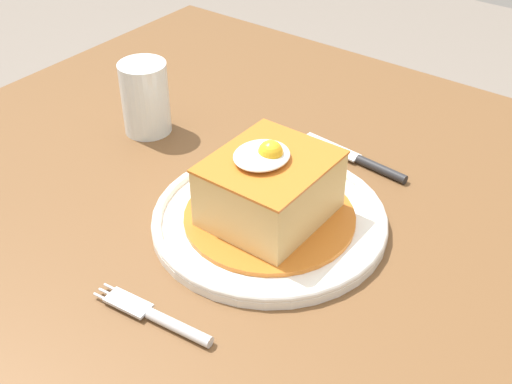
{
  "coord_description": "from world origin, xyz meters",
  "views": [
    {
      "loc": [
        -0.43,
        -0.45,
        1.25
      ],
      "look_at": [
        0.07,
        -0.07,
        0.79
      ],
      "focal_mm": 46.54,
      "sensor_mm": 36.0,
      "label": 1
    }
  ],
  "objects_px": {
    "fork": "(162,319)",
    "drinking_glass": "(146,102)",
    "main_plate": "(269,219)",
    "knife": "(366,163)"
  },
  "relations": [
    {
      "from": "main_plate",
      "to": "fork",
      "type": "distance_m",
      "value": 0.19
    },
    {
      "from": "main_plate",
      "to": "fork",
      "type": "relative_size",
      "value": 1.97
    },
    {
      "from": "fork",
      "to": "knife",
      "type": "height_order",
      "value": "same"
    },
    {
      "from": "fork",
      "to": "drinking_glass",
      "type": "height_order",
      "value": "drinking_glass"
    },
    {
      "from": "main_plate",
      "to": "drinking_glass",
      "type": "bearing_deg",
      "value": 74.91
    },
    {
      "from": "knife",
      "to": "drinking_glass",
      "type": "relative_size",
      "value": 1.58
    },
    {
      "from": "fork",
      "to": "knife",
      "type": "xyz_separation_m",
      "value": [
        0.37,
        -0.02,
        0.0
      ]
    },
    {
      "from": "main_plate",
      "to": "drinking_glass",
      "type": "distance_m",
      "value": 0.28
    },
    {
      "from": "knife",
      "to": "main_plate",
      "type": "bearing_deg",
      "value": 170.37
    },
    {
      "from": "main_plate",
      "to": "drinking_glass",
      "type": "relative_size",
      "value": 2.66
    }
  ]
}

